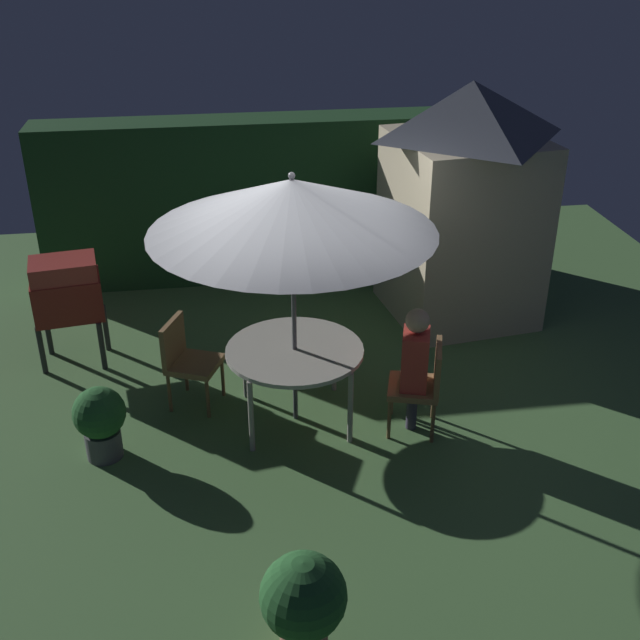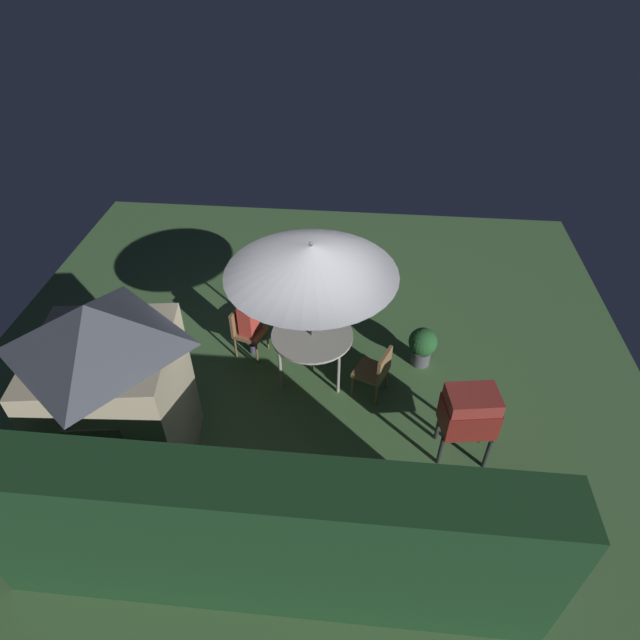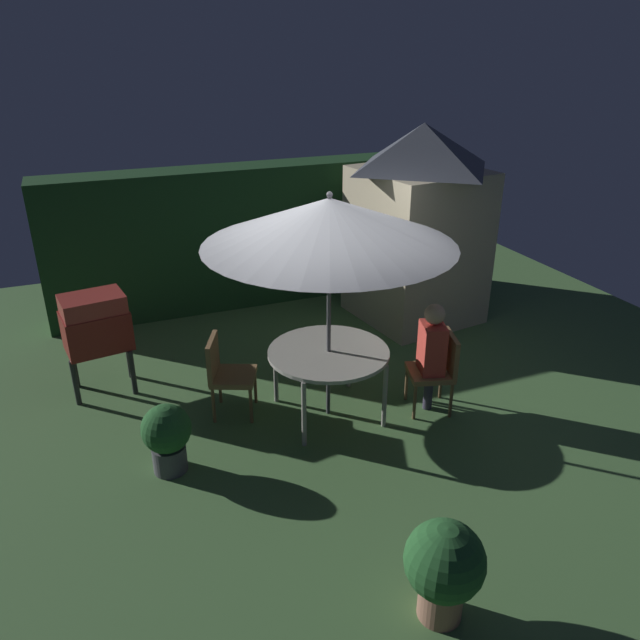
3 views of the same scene
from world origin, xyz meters
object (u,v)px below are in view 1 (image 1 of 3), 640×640
object	(u,v)px
garden_shed	(463,201)
person_in_red	(415,356)
patio_table	(295,354)
patio_umbrella	(292,206)
potted_plant_by_shed	(100,419)
potted_plant_by_grill	(303,601)
bbq_grill	(67,291)
chair_near_shed	(423,382)
chair_far_side	(186,357)

from	to	relation	value
garden_shed	person_in_red	distance (m)	2.67
patio_table	person_in_red	world-z (taller)	person_in_red
patio_umbrella	potted_plant_by_shed	distance (m)	2.53
patio_table	potted_plant_by_grill	world-z (taller)	potted_plant_by_grill
patio_table	potted_plant_by_grill	size ratio (longest dim) A/B	1.63
potted_plant_by_grill	person_in_red	distance (m)	2.75
garden_shed	person_in_red	bearing A→B (deg)	-115.99
potted_plant_by_shed	potted_plant_by_grill	xyz separation A→B (m)	(1.51, -2.36, 0.07)
bbq_grill	chair_near_shed	world-z (taller)	bbq_grill
patio_table	person_in_red	distance (m)	1.12
person_in_red	chair_near_shed	bearing A→B (deg)	-16.62
potted_plant_by_shed	person_in_red	size ratio (longest dim) A/B	0.56
patio_umbrella	chair_near_shed	distance (m)	2.04
patio_table	potted_plant_by_grill	distance (m)	2.73
person_in_red	potted_plant_by_shed	bearing A→B (deg)	-179.61
patio_table	potted_plant_by_shed	distance (m)	1.84
patio_table	chair_near_shed	size ratio (longest dim) A/B	1.43
chair_far_side	potted_plant_by_grill	distance (m)	3.23
garden_shed	bbq_grill	distance (m)	4.52
garden_shed	potted_plant_by_grill	distance (m)	5.41
potted_plant_by_shed	chair_far_side	bearing A→B (deg)	45.63
garden_shed	person_in_red	size ratio (longest dim) A/B	2.20
chair_near_shed	potted_plant_by_shed	size ratio (longest dim) A/B	1.29
patio_table	chair_far_side	xyz separation A→B (m)	(-1.02, 0.44, -0.19)
potted_plant_by_shed	patio_umbrella	bearing A→B (deg)	10.78
potted_plant_by_grill	garden_shed	bearing A→B (deg)	62.32
garden_shed	chair_far_side	xyz separation A→B (m)	(-3.23, -1.58, -0.89)
garden_shed	potted_plant_by_grill	world-z (taller)	garden_shed
chair_near_shed	garden_shed	bearing A→B (deg)	65.88
garden_shed	chair_far_side	world-z (taller)	garden_shed
chair_far_side	potted_plant_by_grill	size ratio (longest dim) A/B	1.14
patio_table	potted_plant_by_grill	bearing A→B (deg)	-95.67
patio_table	potted_plant_by_shed	size ratio (longest dim) A/B	1.84
chair_near_shed	potted_plant_by_grill	xyz separation A→B (m)	(-1.42, -2.36, -0.06)
patio_table	bbq_grill	size ratio (longest dim) A/B	1.07
garden_shed	chair_far_side	size ratio (longest dim) A/B	3.08
patio_table	chair_far_side	size ratio (longest dim) A/B	1.43
chair_far_side	bbq_grill	bearing A→B (deg)	140.57
patio_table	potted_plant_by_shed	xyz separation A→B (m)	(-1.78, -0.34, -0.32)
patio_table	potted_plant_by_shed	world-z (taller)	patio_table
garden_shed	potted_plant_by_shed	distance (m)	4.74
patio_table	person_in_red	bearing A→B (deg)	-16.62
garden_shed	chair_near_shed	size ratio (longest dim) A/B	3.08
patio_table	garden_shed	bearing A→B (deg)	42.43
chair_near_shed	chair_far_side	world-z (taller)	same
garden_shed	chair_near_shed	world-z (taller)	garden_shed
potted_plant_by_grill	potted_plant_by_shed	bearing A→B (deg)	122.56
chair_far_side	garden_shed	bearing A→B (deg)	26.12
patio_table	chair_near_shed	bearing A→B (deg)	-16.62
potted_plant_by_shed	potted_plant_by_grill	distance (m)	2.80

